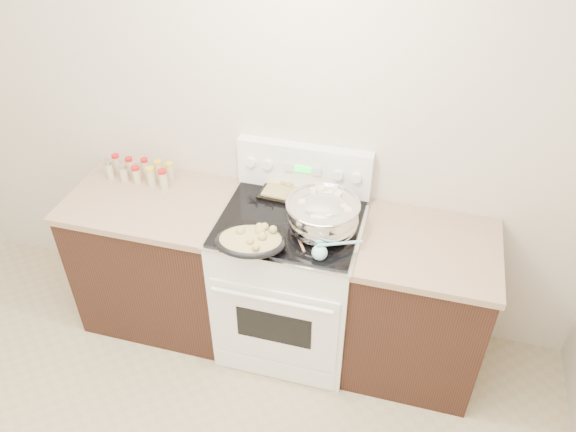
% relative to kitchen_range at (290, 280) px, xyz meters
% --- Properties ---
extents(room_shell, '(4.10, 3.60, 2.75)m').
position_rel_kitchen_range_xyz_m(room_shell, '(-0.35, -1.42, 1.21)').
color(room_shell, beige).
rests_on(room_shell, ground).
extents(counter_left, '(0.93, 0.67, 0.92)m').
position_rel_kitchen_range_xyz_m(counter_left, '(-0.83, 0.01, -0.03)').
color(counter_left, black).
rests_on(counter_left, ground).
extents(counter_right, '(0.73, 0.67, 0.92)m').
position_rel_kitchen_range_xyz_m(counter_right, '(0.73, 0.01, -0.03)').
color(counter_right, black).
rests_on(counter_right, ground).
extents(kitchen_range, '(0.78, 0.73, 1.22)m').
position_rel_kitchen_range_xyz_m(kitchen_range, '(0.00, 0.00, 0.00)').
color(kitchen_range, white).
rests_on(kitchen_range, ground).
extents(mixing_bowl, '(0.49, 0.49, 0.22)m').
position_rel_kitchen_range_xyz_m(mixing_bowl, '(0.18, -0.05, 0.54)').
color(mixing_bowl, silver).
rests_on(mixing_bowl, kitchen_range).
extents(roasting_pan, '(0.40, 0.31, 0.11)m').
position_rel_kitchen_range_xyz_m(roasting_pan, '(-0.13, -0.28, 0.50)').
color(roasting_pan, black).
rests_on(roasting_pan, kitchen_range).
extents(baking_sheet, '(0.44, 0.32, 0.06)m').
position_rel_kitchen_range_xyz_m(baking_sheet, '(-0.01, 0.24, 0.47)').
color(baking_sheet, black).
rests_on(baking_sheet, kitchen_range).
extents(wooden_spoon, '(0.15, 0.25, 0.04)m').
position_rel_kitchen_range_xyz_m(wooden_spoon, '(0.03, -0.19, 0.46)').
color(wooden_spoon, '#A6704B').
rests_on(wooden_spoon, kitchen_range).
extents(blue_ladle, '(0.23, 0.19, 0.10)m').
position_rel_kitchen_range_xyz_m(blue_ladle, '(0.23, -0.25, 0.49)').
color(blue_ladle, '#90CCD7').
rests_on(blue_ladle, kitchen_range).
extents(spice_jars, '(0.40, 0.15, 0.13)m').
position_rel_kitchen_range_xyz_m(spice_jars, '(-0.95, 0.16, 0.49)').
color(spice_jars, '#BFB28C').
rests_on(spice_jars, counter_left).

